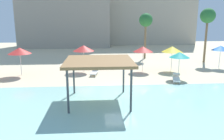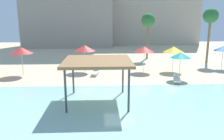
# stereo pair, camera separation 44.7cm
# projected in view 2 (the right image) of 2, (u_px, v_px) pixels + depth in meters

# --- Properties ---
(ground_plane) EXTENTS (80.00, 80.00, 0.00)m
(ground_plane) POSITION_uv_depth(u_px,v_px,m) (120.00, 91.00, 18.08)
(ground_plane) COLOR beige
(lagoon_water) EXTENTS (44.00, 13.50, 0.04)m
(lagoon_water) POSITION_uv_depth(u_px,v_px,m) (127.00, 119.00, 12.96)
(lagoon_water) COLOR #99D1C6
(lagoon_water) RESTS_ON ground
(shade_pavilion) EXTENTS (4.51, 4.51, 2.96)m
(shade_pavilion) POSITION_uv_depth(u_px,v_px,m) (98.00, 63.00, 15.19)
(shade_pavilion) COLOR #42474C
(shade_pavilion) RESTS_ON ground
(beach_umbrella_yellow_2) EXTENTS (2.29, 2.29, 2.72)m
(beach_umbrella_yellow_2) POSITION_uv_depth(u_px,v_px,m) (174.00, 49.00, 24.69)
(beach_umbrella_yellow_2) COLOR silver
(beach_umbrella_yellow_2) RESTS_ON ground
(beach_umbrella_blue_3) EXTENTS (2.04, 2.04, 2.65)m
(beach_umbrella_blue_3) POSITION_uv_depth(u_px,v_px,m) (223.00, 48.00, 25.88)
(beach_umbrella_blue_3) COLOR silver
(beach_umbrella_blue_3) RESTS_ON ground
(beach_umbrella_teal_4) EXTENTS (1.92, 1.92, 2.56)m
(beach_umbrella_teal_4) POSITION_uv_depth(u_px,v_px,m) (181.00, 55.00, 21.46)
(beach_umbrella_teal_4) COLOR silver
(beach_umbrella_teal_4) RESTS_ON ground
(beach_umbrella_red_5) EXTENTS (2.28, 2.28, 2.85)m
(beach_umbrella_red_5) POSITION_uv_depth(u_px,v_px,m) (21.00, 50.00, 22.91)
(beach_umbrella_red_5) COLOR silver
(beach_umbrella_red_5) RESTS_ON ground
(beach_umbrella_red_6) EXTENTS (2.30, 2.30, 2.87)m
(beach_umbrella_red_6) POSITION_uv_depth(u_px,v_px,m) (85.00, 48.00, 24.58)
(beach_umbrella_red_6) COLOR silver
(beach_umbrella_red_6) RESTS_ON ground
(beach_umbrella_red_7) EXTENTS (2.15, 2.15, 2.73)m
(beach_umbrella_red_7) POSITION_uv_depth(u_px,v_px,m) (144.00, 49.00, 24.57)
(beach_umbrella_red_7) COLOR silver
(beach_umbrella_red_7) RESTS_ON ground
(lounge_chair_0) EXTENTS (1.11, 1.99, 0.74)m
(lounge_chair_0) POSITION_uv_depth(u_px,v_px,m) (177.00, 78.00, 20.69)
(lounge_chair_0) COLOR white
(lounge_chair_0) RESTS_ON ground
(lounge_chair_1) EXTENTS (0.88, 1.97, 0.74)m
(lounge_chair_1) POSITION_uv_depth(u_px,v_px,m) (95.00, 71.00, 23.47)
(lounge_chair_1) COLOR white
(lounge_chair_1) RESTS_ON ground
(palm_tree_0) EXTENTS (1.90, 1.90, 6.46)m
(palm_tree_0) POSITION_uv_depth(u_px,v_px,m) (148.00, 21.00, 31.93)
(palm_tree_0) COLOR brown
(palm_tree_0) RESTS_ON ground
(palm_tree_1) EXTENTS (1.90, 1.90, 7.01)m
(palm_tree_1) POSITION_uv_depth(u_px,v_px,m) (211.00, 17.00, 28.60)
(palm_tree_1) COLOR brown
(palm_tree_1) RESTS_ON ground
(hotel_block_1) EXTENTS (19.31, 9.51, 16.25)m
(hotel_block_1) POSITION_uv_depth(u_px,v_px,m) (153.00, 8.00, 52.95)
(hotel_block_1) COLOR #B2A893
(hotel_block_1) RESTS_ON ground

